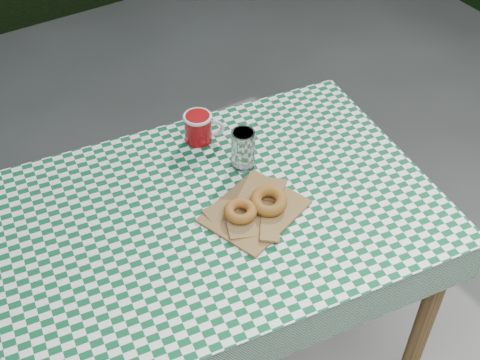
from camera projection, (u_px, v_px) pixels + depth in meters
name	position (u px, v px, depth m)	size (l,w,h in m)	color
table	(218.00, 289.00, 2.09)	(1.28, 0.85, 0.75)	brown
tablecloth	(215.00, 211.00, 1.83)	(1.30, 0.87, 0.01)	#0C4E29
paper_bag	(255.00, 211.00, 1.82)	(0.27, 0.22, 0.01)	olive
bagel_front	(240.00, 211.00, 1.79)	(0.10, 0.10, 0.03)	#965D1F
bagel_back	(269.00, 201.00, 1.81)	(0.11, 0.11, 0.03)	brown
coffee_mug	(198.00, 128.00, 2.03)	(0.18, 0.18, 0.10)	maroon
drinking_glass	(243.00, 149.00, 1.93)	(0.07, 0.07, 0.13)	silver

